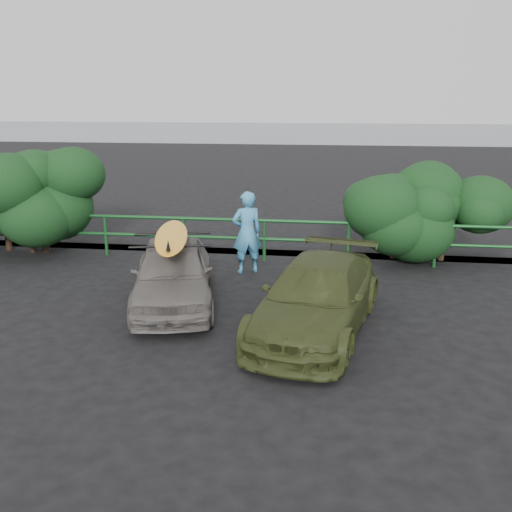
{
  "coord_description": "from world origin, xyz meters",
  "views": [
    {
      "loc": [
        2.59,
        -8.23,
        3.85
      ],
      "look_at": [
        1.19,
        2.09,
        0.94
      ],
      "focal_mm": 40.0,
      "sensor_mm": 36.0,
      "label": 1
    }
  ],
  "objects": [
    {
      "name": "guardrail",
      "position": [
        0.0,
        5.0,
        0.52
      ],
      "size": [
        14.0,
        0.08,
        1.04
      ],
      "primitive_type": null,
      "color": "#164E20",
      "rests_on": "ground"
    },
    {
      "name": "olive_vehicle",
      "position": [
        2.39,
        0.86,
        0.6
      ],
      "size": [
        2.49,
        4.37,
        1.19
      ],
      "primitive_type": "imported",
      "rotation": [
        0.0,
        0.0,
        -0.21
      ],
      "color": "#39411D",
      "rests_on": "ground"
    },
    {
      "name": "ocean",
      "position": [
        0.0,
        60.0,
        0.0
      ],
      "size": [
        200.0,
        200.0,
        0.0
      ],
      "primitive_type": "plane",
      "color": "slate",
      "rests_on": "ground"
    },
    {
      "name": "surfboard",
      "position": [
        -0.36,
        1.8,
        1.34
      ],
      "size": [
        1.25,
        2.94,
        0.09
      ],
      "primitive_type": "ellipsoid",
      "rotation": [
        0.0,
        0.0,
        0.24
      ],
      "color": "#FFA21A",
      "rests_on": "roof_rack"
    },
    {
      "name": "roof_rack",
      "position": [
        -0.36,
        1.8,
        1.28
      ],
      "size": [
        1.67,
        1.34,
        0.05
      ],
      "primitive_type": null,
      "rotation": [
        0.0,
        0.0,
        0.24
      ],
      "color": "black",
      "rests_on": "sedan"
    },
    {
      "name": "sedan",
      "position": [
        -0.36,
        1.8,
        0.63
      ],
      "size": [
        2.29,
        3.92,
        1.25
      ],
      "primitive_type": "imported",
      "rotation": [
        0.0,
        0.0,
        0.24
      ],
      "color": "#68615D",
      "rests_on": "ground"
    },
    {
      "name": "ground",
      "position": [
        0.0,
        0.0,
        0.0
      ],
      "size": [
        80.0,
        80.0,
        0.0
      ],
      "primitive_type": "plane",
      "color": "black"
    },
    {
      "name": "shrub_right",
      "position": [
        5.0,
        5.5,
        1.05
      ],
      "size": [
        3.2,
        2.4,
        2.11
      ],
      "primitive_type": null,
      "color": "#153B17",
      "rests_on": "ground"
    },
    {
      "name": "man",
      "position": [
        0.72,
        4.05,
        0.93
      ],
      "size": [
        0.8,
        0.68,
        1.85
      ],
      "primitive_type": "imported",
      "rotation": [
        0.0,
        0.0,
        3.56
      ],
      "color": "#4498CC",
      "rests_on": "ground"
    },
    {
      "name": "shrub_left",
      "position": [
        -4.8,
        5.4,
        1.22
      ],
      "size": [
        3.2,
        2.4,
        2.44
      ],
      "primitive_type": null,
      "color": "#153B17",
      "rests_on": "ground"
    }
  ]
}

